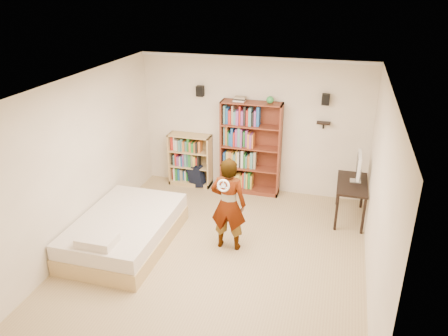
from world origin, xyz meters
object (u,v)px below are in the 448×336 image
at_px(computer_desk, 350,201).
at_px(daybed, 125,227).
at_px(person, 228,204).
at_px(low_bookshelf, 190,160).
at_px(tall_bookshelf, 251,148).

relative_size(computer_desk, daybed, 0.49).
bearing_deg(person, computer_desk, -143.06).
xyz_separation_m(low_bookshelf, computer_desk, (3.25, -0.61, -0.19)).
height_order(computer_desk, daybed, computer_desk).
xyz_separation_m(low_bookshelf, daybed, (-0.26, -2.46, -0.23)).
distance_m(low_bookshelf, person, 2.50).
height_order(tall_bookshelf, person, tall_bookshelf).
distance_m(low_bookshelf, computer_desk, 3.31).
bearing_deg(low_bookshelf, daybed, -95.96).
bearing_deg(computer_desk, daybed, -152.18).
height_order(computer_desk, person, person).
xyz_separation_m(tall_bookshelf, computer_desk, (1.97, -0.60, -0.58)).
relative_size(low_bookshelf, daybed, 0.51).
bearing_deg(daybed, person, 13.05).
bearing_deg(computer_desk, person, -141.86).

